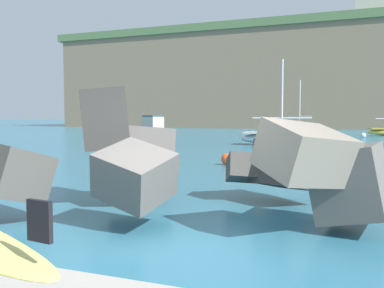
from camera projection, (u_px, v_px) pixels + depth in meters
ground_plane at (163, 245)px, 5.90m from camera, size 400.00×400.00×0.00m
breakwater_jetty at (291, 164)px, 7.00m from camera, size 31.69×6.44×2.38m
boat_near_centre at (296, 129)px, 44.20m from camera, size 4.78×3.13×5.61m
boat_near_right at (151, 133)px, 30.40m from camera, size 4.41×3.14×1.90m
boat_mid_left at (289, 138)px, 26.28m from camera, size 6.32×2.75×5.37m
mooring_buoy_inner at (253, 133)px, 39.53m from camera, size 0.44×0.44×0.44m
mooring_buoy_middle at (227, 159)px, 15.64m from camera, size 0.44×0.44×0.44m
mooring_buoy_outer at (363, 135)px, 35.35m from camera, size 0.44×0.44×0.44m
headland_bluff at (341, 80)px, 71.67m from camera, size 93.50×31.01×16.12m
station_building_central at (318, 30)px, 79.17m from camera, size 6.29×5.38×4.14m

